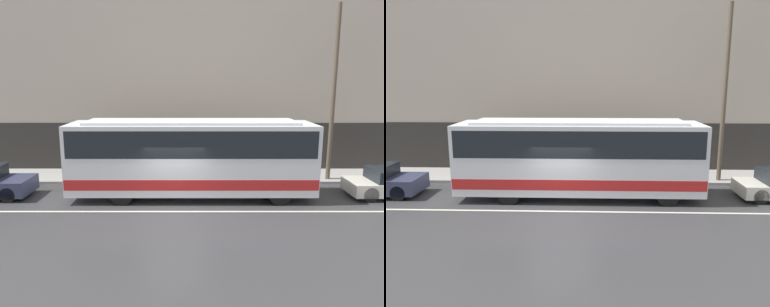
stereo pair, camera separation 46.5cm
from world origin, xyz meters
TOP-DOWN VIEW (x-y plane):
  - ground_plane at (0.00, 0.00)m, footprint 60.00×60.00m
  - sidewalk at (0.00, 5.44)m, footprint 60.00×2.88m
  - building_facade at (0.00, 7.02)m, footprint 60.00×0.35m
  - lane_stripe at (0.00, 0.00)m, footprint 54.00×0.14m
  - transit_bus at (0.70, 1.95)m, footprint 10.68×2.60m
  - utility_pole_near at (7.79, 4.58)m, footprint 0.22×0.22m
  - pedestrian_waiting at (-2.70, 5.52)m, footprint 0.36×0.36m

SIDE VIEW (x-z plane):
  - ground_plane at x=0.00m, z-range 0.00..0.00m
  - lane_stripe at x=0.00m, z-range 0.00..0.01m
  - sidewalk at x=0.00m, z-range 0.00..0.14m
  - pedestrian_waiting at x=-2.70m, z-range 0.08..1.84m
  - transit_bus at x=0.70m, z-range 0.22..3.68m
  - utility_pole_near at x=7.79m, z-range 0.14..8.83m
  - building_facade at x=0.00m, z-range -0.21..13.24m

